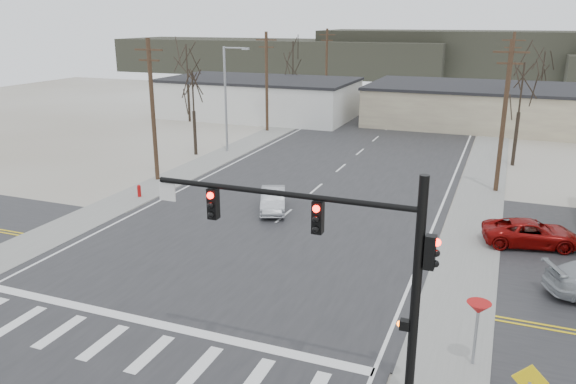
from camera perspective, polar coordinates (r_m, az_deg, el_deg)
name	(u,v)px	position (r m, az deg, el deg)	size (l,w,h in m)	color
ground	(220,270)	(26.56, -6.93, -7.91)	(140.00, 140.00, 0.00)	silver
main_road	(321,185)	(39.52, 3.35, 0.71)	(18.00, 110.00, 0.05)	#232325
cross_road	(220,270)	(26.56, -6.94, -7.87)	(90.00, 10.00, 0.04)	#232325
sidewalk_left	(221,156)	(48.03, -6.86, 3.61)	(3.00, 90.00, 0.06)	gray
sidewalk_right	(483,182)	(42.56, 19.21, 0.98)	(3.00, 90.00, 0.06)	gray
traffic_signal_mast	(353,252)	(16.67, 6.58, -6.03)	(8.95, 0.43, 7.20)	black
fire_hydrant	(139,191)	(37.93, -14.88, 0.12)	(0.24, 0.24, 0.87)	#A50C0C
yield_sign	(478,311)	(19.80, 18.77, -11.33)	(0.80, 0.80, 2.35)	gray
building_left_far	(259,98)	(67.63, -2.95, 9.56)	(22.30, 12.30, 4.50)	silver
building_right_far	(492,106)	(65.70, 19.99, 8.25)	(26.30, 14.30, 4.30)	#C3BA95
upole_left_b	(153,108)	(40.82, -13.59, 8.28)	(2.20, 0.30, 10.00)	#422C1E
upole_left_c	(267,80)	(58.21, -2.18, 11.28)	(2.20, 0.30, 10.00)	#422C1E
upole_left_d	(326,66)	(76.88, 3.93, 12.69)	(2.20, 0.30, 10.00)	#422C1E
upole_right_a	(504,115)	(39.51, 21.10, 7.33)	(2.20, 0.30, 10.00)	#422C1E
upole_right_b	(509,81)	(61.35, 21.55, 10.42)	(2.20, 0.30, 10.00)	#422C1E
streetlight_main	(227,94)	(48.96, -6.17, 9.91)	(2.40, 0.25, 9.00)	gray
tree_left_near	(193,94)	(48.28, -9.63, 9.84)	(3.30, 3.30, 7.35)	#30261D
tree_right_mid	(521,91)	(47.36, 22.62, 9.49)	(3.74, 3.74, 8.33)	#30261D
tree_left_far	(293,60)	(71.98, 0.51, 13.27)	(3.96, 3.96, 8.82)	#30261D
tree_right_far	(543,69)	(73.35, 24.48, 11.29)	(3.52, 3.52, 7.84)	#30261D
tree_left_mid	(187,65)	(64.73, -10.22, 12.56)	(3.96, 3.96, 8.82)	#30261D
hill_left	(278,57)	(122.56, -1.01, 13.58)	(70.00, 18.00, 7.00)	#333026
hill_center	(533,56)	(117.29, 23.63, 12.52)	(80.00, 18.00, 9.00)	#333026
sedan_crossing	(273,200)	(34.02, -1.53, -0.77)	(1.44, 4.12, 1.36)	#93969D
car_far_a	(432,116)	(66.04, 14.41, 7.51)	(1.88, 4.62, 1.34)	black
car_far_b	(397,97)	(80.85, 11.00, 9.46)	(1.71, 4.26, 1.45)	black
car_parked_red	(531,233)	(31.39, 23.48, -3.87)	(2.21, 4.79, 1.33)	maroon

